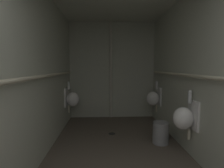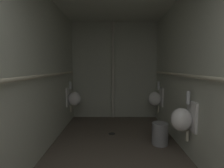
{
  "view_description": "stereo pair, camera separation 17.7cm",
  "coord_description": "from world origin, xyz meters",
  "px_view_note": "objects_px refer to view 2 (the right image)",
  "views": [
    {
      "loc": [
        -0.21,
        -0.18,
        1.39
      ],
      "look_at": [
        -0.06,
        3.29,
        1.04
      ],
      "focal_mm": 27.78,
      "sensor_mm": 36.0,
      "label": 1
    },
    {
      "loc": [
        -0.03,
        -0.18,
        1.39
      ],
      "look_at": [
        -0.06,
        3.29,
        1.04
      ],
      "focal_mm": 27.78,
      "sensor_mm": 36.0,
      "label": 2
    }
  ],
  "objects_px": {
    "urinal_left_mid": "(74,98)",
    "waste_bin": "(160,134)",
    "urinal_right_far": "(156,98)",
    "floor_drain": "(112,134)",
    "standpipe_back_wall": "(113,71)",
    "urinal_right_mid": "(183,119)"
  },
  "relations": [
    {
      "from": "urinal_left_mid",
      "to": "waste_bin",
      "type": "xyz_separation_m",
      "value": [
        1.79,
        -1.11,
        -0.43
      ]
    },
    {
      "from": "urinal_right_far",
      "to": "waste_bin",
      "type": "distance_m",
      "value": 1.22
    },
    {
      "from": "urinal_left_mid",
      "to": "urinal_right_far",
      "type": "relative_size",
      "value": 1.0
    },
    {
      "from": "urinal_right_far",
      "to": "floor_drain",
      "type": "xyz_separation_m",
      "value": [
        -1.05,
        -0.65,
        -0.62
      ]
    },
    {
      "from": "standpipe_back_wall",
      "to": "urinal_left_mid",
      "type": "bearing_deg",
      "value": -152.43
    },
    {
      "from": "urinal_right_mid",
      "to": "urinal_right_far",
      "type": "xyz_separation_m",
      "value": [
        0.0,
        1.63,
        0.0
      ]
    },
    {
      "from": "urinal_right_far",
      "to": "floor_drain",
      "type": "relative_size",
      "value": 5.39
    },
    {
      "from": "waste_bin",
      "to": "urinal_right_mid",
      "type": "bearing_deg",
      "value": -70.38
    },
    {
      "from": "urinal_right_mid",
      "to": "urinal_right_far",
      "type": "bearing_deg",
      "value": 90.0
    },
    {
      "from": "urinal_right_mid",
      "to": "standpipe_back_wall",
      "type": "bearing_deg",
      "value": 115.78
    },
    {
      "from": "urinal_right_mid",
      "to": "floor_drain",
      "type": "bearing_deg",
      "value": 136.67
    },
    {
      "from": "urinal_left_mid",
      "to": "floor_drain",
      "type": "xyz_separation_m",
      "value": [
        0.93,
        -0.64,
        -0.62
      ]
    },
    {
      "from": "urinal_right_far",
      "to": "floor_drain",
      "type": "bearing_deg",
      "value": -148.22
    },
    {
      "from": "urinal_left_mid",
      "to": "standpipe_back_wall",
      "type": "xyz_separation_m",
      "value": [
        0.95,
        0.49,
        0.65
      ]
    },
    {
      "from": "urinal_right_far",
      "to": "waste_bin",
      "type": "xyz_separation_m",
      "value": [
        -0.18,
        -1.12,
        -0.43
      ]
    },
    {
      "from": "urinal_right_mid",
      "to": "standpipe_back_wall",
      "type": "relative_size",
      "value": 0.3
    },
    {
      "from": "floor_drain",
      "to": "standpipe_back_wall",
      "type": "bearing_deg",
      "value": 88.89
    },
    {
      "from": "urinal_right_mid",
      "to": "standpipe_back_wall",
      "type": "xyz_separation_m",
      "value": [
        -1.02,
        2.12,
        0.65
      ]
    },
    {
      "from": "urinal_right_far",
      "to": "urinal_right_mid",
      "type": "bearing_deg",
      "value": -90.0
    },
    {
      "from": "urinal_right_mid",
      "to": "waste_bin",
      "type": "xyz_separation_m",
      "value": [
        -0.18,
        0.51,
        -0.43
      ]
    },
    {
      "from": "urinal_left_mid",
      "to": "urinal_right_mid",
      "type": "xyz_separation_m",
      "value": [
        1.97,
        -1.62,
        0.0
      ]
    },
    {
      "from": "urinal_left_mid",
      "to": "urinal_right_far",
      "type": "distance_m",
      "value": 1.97
    }
  ]
}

